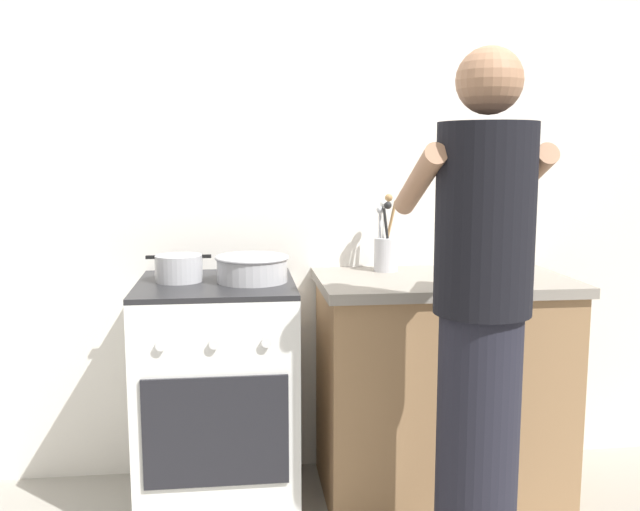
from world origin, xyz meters
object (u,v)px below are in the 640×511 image
(pot, at_px, (179,268))
(oil_bottle, at_px, (504,255))
(person, at_px, (481,325))
(utensil_crock, at_px, (386,249))
(spice_bottle, at_px, (458,264))
(mixing_bowl, at_px, (252,268))
(stove_range, at_px, (218,395))

(pot, distance_m, oil_bottle, 1.26)
(person, bearing_deg, oil_bottle, 62.22)
(utensil_crock, xyz_separation_m, spice_bottle, (0.27, -0.13, -0.05))
(mixing_bowl, xyz_separation_m, oil_bottle, (0.97, -0.09, 0.04))
(person, bearing_deg, pot, 145.92)
(stove_range, distance_m, spice_bottle, 1.09)
(pot, bearing_deg, person, -34.08)
(utensil_crock, bearing_deg, stove_range, -166.14)
(mixing_bowl, height_order, utensil_crock, utensil_crock)
(pot, height_order, oil_bottle, oil_bottle)
(stove_range, height_order, utensil_crock, utensil_crock)
(mixing_bowl, bearing_deg, spice_bottle, 3.61)
(utensil_crock, distance_m, spice_bottle, 0.30)
(spice_bottle, xyz_separation_m, oil_bottle, (0.14, -0.14, 0.05))
(spice_bottle, bearing_deg, utensil_crock, 154.72)
(mixing_bowl, xyz_separation_m, utensil_crock, (0.56, 0.18, 0.04))
(utensil_crock, bearing_deg, pot, -170.49)
(pot, relative_size, spice_bottle, 2.68)
(mixing_bowl, bearing_deg, stove_range, 176.73)
(person, bearing_deg, utensil_crock, 99.21)
(pot, xyz_separation_m, mixing_bowl, (0.28, -0.04, 0.00))
(pot, distance_m, spice_bottle, 1.11)
(utensil_crock, distance_m, person, 0.82)
(pot, height_order, person, person)
(pot, distance_m, mixing_bowl, 0.28)
(pot, distance_m, utensil_crock, 0.85)
(stove_range, distance_m, utensil_crock, 0.90)
(oil_bottle, bearing_deg, pot, 174.28)
(oil_bottle, bearing_deg, person, -117.78)
(spice_bottle, height_order, oil_bottle, oil_bottle)
(utensil_crock, height_order, oil_bottle, utensil_crock)
(utensil_crock, bearing_deg, mixing_bowl, -162.12)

